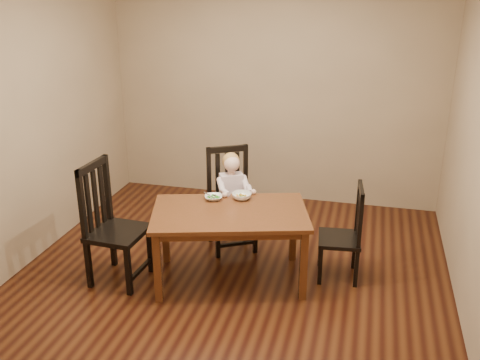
% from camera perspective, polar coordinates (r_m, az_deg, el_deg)
% --- Properties ---
extents(room, '(4.01, 4.01, 2.71)m').
position_cam_1_polar(room, '(4.61, -0.90, 4.58)').
color(room, '#48230F').
rests_on(room, ground).
extents(dining_table, '(1.55, 1.17, 0.69)m').
position_cam_1_polar(dining_table, '(4.80, -1.09, -4.22)').
color(dining_table, '#492A11').
rests_on(dining_table, room).
extents(chair_child, '(0.60, 0.59, 1.04)m').
position_cam_1_polar(chair_child, '(5.47, -1.00, -2.21)').
color(chair_child, black).
rests_on(chair_child, room).
extents(chair_left, '(0.49, 0.52, 1.13)m').
position_cam_1_polar(chair_left, '(4.97, -13.51, -4.74)').
color(chair_left, black).
rests_on(chair_left, room).
extents(chair_right, '(0.41, 0.43, 0.91)m').
position_cam_1_polar(chair_right, '(5.00, 11.09, -5.71)').
color(chair_right, black).
rests_on(chair_right, room).
extents(toddler, '(0.45, 0.48, 0.52)m').
position_cam_1_polar(toddler, '(5.37, -0.87, -1.14)').
color(toddler, white).
rests_on(toddler, chair_child).
extents(bowl_peas, '(0.21, 0.21, 0.04)m').
position_cam_1_polar(bowl_peas, '(5.01, -2.85, -1.87)').
color(bowl_peas, white).
rests_on(bowl_peas, dining_table).
extents(bowl_veg, '(0.22, 0.22, 0.06)m').
position_cam_1_polar(bowl_veg, '(5.01, 0.18, -1.72)').
color(bowl_veg, white).
rests_on(bowl_veg, dining_table).
extents(fork, '(0.13, 0.05, 0.05)m').
position_cam_1_polar(fork, '(4.98, -3.32, -1.71)').
color(fork, silver).
rests_on(fork, bowl_peas).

